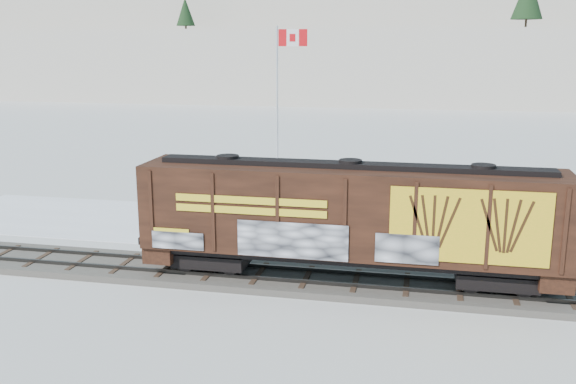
% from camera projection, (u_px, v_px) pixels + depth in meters
% --- Properties ---
extents(ground, '(500.00, 500.00, 0.00)m').
position_uv_depth(ground, '(259.00, 280.00, 26.53)').
color(ground, white).
rests_on(ground, ground).
extents(rail_track, '(50.00, 3.40, 0.43)m').
position_uv_depth(rail_track, '(259.00, 276.00, 26.50)').
color(rail_track, '#59544C').
rests_on(rail_track, ground).
extents(parking_strip, '(40.00, 8.00, 0.03)m').
position_uv_depth(parking_strip, '(295.00, 230.00, 33.68)').
color(parking_strip, white).
rests_on(parking_strip, ground).
extents(hillside, '(360.00, 110.00, 93.00)m').
position_uv_depth(hillside, '(402.00, 25.00, 156.61)').
color(hillside, white).
rests_on(hillside, ground).
extents(hopper_railcar, '(16.43, 3.06, 4.65)m').
position_uv_depth(hopper_railcar, '(349.00, 215.00, 25.11)').
color(hopper_railcar, black).
rests_on(hopper_railcar, rail_track).
extents(flagpole, '(2.30, 0.90, 10.62)m').
position_uv_depth(flagpole, '(279.00, 138.00, 39.70)').
color(flagpole, silver).
rests_on(flagpole, ground).
extents(car_silver, '(4.23, 2.19, 1.37)m').
position_uv_depth(car_silver, '(234.00, 220.00, 32.93)').
color(car_silver, silver).
rests_on(car_silver, parking_strip).
extents(car_white, '(4.32, 3.00, 1.35)m').
position_uv_depth(car_white, '(357.00, 225.00, 32.11)').
color(car_white, silver).
rests_on(car_white, parking_strip).
extents(car_dark, '(4.65, 2.20, 1.31)m').
position_uv_depth(car_dark, '(470.00, 237.00, 30.06)').
color(car_dark, '#21242A').
rests_on(car_dark, parking_strip).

